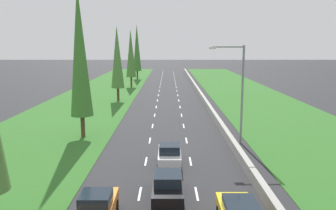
{
  "coord_description": "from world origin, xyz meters",
  "views": [
    {
      "loc": [
        -0.01,
        0.91,
        9.07
      ],
      "look_at": [
        -0.25,
        51.06,
        0.29
      ],
      "focal_mm": 37.11,
      "sensor_mm": 36.0,
      "label": 1
    }
  ],
  "objects_px": {
    "street_light_mast": "(240,87)",
    "white_hatchback_centre_lane": "(171,155)",
    "orange_hatchback_left_lane": "(99,207)",
    "poplar_tree_fourth": "(132,53)",
    "black_sedan_centre_lane": "(169,186)",
    "poplar_tree_second": "(81,52)",
    "poplar_tree_third": "(119,57)",
    "poplar_tree_fifth": "(139,48)"
  },
  "relations": [
    {
      "from": "poplar_tree_second",
      "to": "poplar_tree_fourth",
      "type": "height_order",
      "value": "poplar_tree_second"
    },
    {
      "from": "poplar_tree_second",
      "to": "poplar_tree_fourth",
      "type": "relative_size",
      "value": 1.19
    },
    {
      "from": "poplar_tree_fifth",
      "to": "street_light_mast",
      "type": "height_order",
      "value": "poplar_tree_fifth"
    },
    {
      "from": "poplar_tree_fifth",
      "to": "poplar_tree_third",
      "type": "bearing_deg",
      "value": -89.91
    },
    {
      "from": "orange_hatchback_left_lane",
      "to": "poplar_tree_third",
      "type": "bearing_deg",
      "value": 96.49
    },
    {
      "from": "white_hatchback_centre_lane",
      "to": "orange_hatchback_left_lane",
      "type": "bearing_deg",
      "value": -113.61
    },
    {
      "from": "poplar_tree_second",
      "to": "poplar_tree_fifth",
      "type": "bearing_deg",
      "value": 89.72
    },
    {
      "from": "orange_hatchback_left_lane",
      "to": "white_hatchback_centre_lane",
      "type": "distance_m",
      "value": 9.35
    },
    {
      "from": "orange_hatchback_left_lane",
      "to": "poplar_tree_second",
      "type": "distance_m",
      "value": 18.92
    },
    {
      "from": "poplar_tree_fifth",
      "to": "black_sedan_centre_lane",
      "type": "bearing_deg",
      "value": -83.62
    },
    {
      "from": "black_sedan_centre_lane",
      "to": "street_light_mast",
      "type": "height_order",
      "value": "street_light_mast"
    },
    {
      "from": "black_sedan_centre_lane",
      "to": "poplar_tree_second",
      "type": "height_order",
      "value": "poplar_tree_second"
    },
    {
      "from": "poplar_tree_fourth",
      "to": "poplar_tree_fifth",
      "type": "distance_m",
      "value": 17.43
    },
    {
      "from": "poplar_tree_second",
      "to": "street_light_mast",
      "type": "bearing_deg",
      "value": -8.11
    },
    {
      "from": "white_hatchback_centre_lane",
      "to": "street_light_mast",
      "type": "bearing_deg",
      "value": 43.78
    },
    {
      "from": "black_sedan_centre_lane",
      "to": "poplar_tree_second",
      "type": "distance_m",
      "value": 17.88
    },
    {
      "from": "orange_hatchback_left_lane",
      "to": "poplar_tree_third",
      "type": "height_order",
      "value": "poplar_tree_third"
    },
    {
      "from": "black_sedan_centre_lane",
      "to": "white_hatchback_centre_lane",
      "type": "relative_size",
      "value": 1.15
    },
    {
      "from": "poplar_tree_third",
      "to": "poplar_tree_fourth",
      "type": "xyz_separation_m",
      "value": [
        0.16,
        18.91,
        0.15
      ]
    },
    {
      "from": "poplar_tree_second",
      "to": "poplar_tree_fourth",
      "type": "bearing_deg",
      "value": 89.29
    },
    {
      "from": "orange_hatchback_left_lane",
      "to": "street_light_mast",
      "type": "bearing_deg",
      "value": 55.49
    },
    {
      "from": "orange_hatchback_left_lane",
      "to": "poplar_tree_fourth",
      "type": "height_order",
      "value": "poplar_tree_fourth"
    },
    {
      "from": "orange_hatchback_left_lane",
      "to": "white_hatchback_centre_lane",
      "type": "relative_size",
      "value": 1.0
    },
    {
      "from": "black_sedan_centre_lane",
      "to": "poplar_tree_second",
      "type": "relative_size",
      "value": 0.31
    },
    {
      "from": "street_light_mast",
      "to": "white_hatchback_centre_lane",
      "type": "bearing_deg",
      "value": -136.22
    },
    {
      "from": "white_hatchback_centre_lane",
      "to": "street_light_mast",
      "type": "relative_size",
      "value": 0.43
    },
    {
      "from": "black_sedan_centre_lane",
      "to": "poplar_tree_third",
      "type": "xyz_separation_m",
      "value": [
        -8.03,
        36.0,
        6.21
      ]
    },
    {
      "from": "poplar_tree_fourth",
      "to": "street_light_mast",
      "type": "relative_size",
      "value": 1.36
    },
    {
      "from": "orange_hatchback_left_lane",
      "to": "poplar_tree_fifth",
      "type": "xyz_separation_m",
      "value": [
        -4.47,
        75.13,
        7.33
      ]
    },
    {
      "from": "white_hatchback_centre_lane",
      "to": "poplar_tree_fourth",
      "type": "distance_m",
      "value": 50.2
    },
    {
      "from": "orange_hatchback_left_lane",
      "to": "poplar_tree_fourth",
      "type": "xyz_separation_m",
      "value": [
        -4.25,
        57.72,
        6.34
      ]
    },
    {
      "from": "poplar_tree_second",
      "to": "street_light_mast",
      "type": "relative_size",
      "value": 1.62
    },
    {
      "from": "poplar_tree_second",
      "to": "poplar_tree_fifth",
      "type": "relative_size",
      "value": 1.02
    },
    {
      "from": "orange_hatchback_left_lane",
      "to": "poplar_tree_fourth",
      "type": "relative_size",
      "value": 0.32
    },
    {
      "from": "orange_hatchback_left_lane",
      "to": "street_light_mast",
      "type": "distance_m",
      "value": 18.25
    },
    {
      "from": "poplar_tree_fourth",
      "to": "poplar_tree_fifth",
      "type": "height_order",
      "value": "poplar_tree_fifth"
    },
    {
      "from": "orange_hatchback_left_lane",
      "to": "poplar_tree_fifth",
      "type": "height_order",
      "value": "poplar_tree_fifth"
    },
    {
      "from": "white_hatchback_centre_lane",
      "to": "poplar_tree_fifth",
      "type": "relative_size",
      "value": 0.27
    },
    {
      "from": "poplar_tree_third",
      "to": "poplar_tree_fifth",
      "type": "distance_m",
      "value": 36.33
    },
    {
      "from": "poplar_tree_third",
      "to": "poplar_tree_fourth",
      "type": "distance_m",
      "value": 18.91
    },
    {
      "from": "black_sedan_centre_lane",
      "to": "poplar_tree_fifth",
      "type": "bearing_deg",
      "value": 96.38
    },
    {
      "from": "poplar_tree_fourth",
      "to": "poplar_tree_fifth",
      "type": "relative_size",
      "value": 0.86
    }
  ]
}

